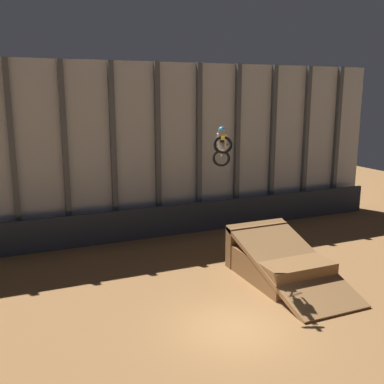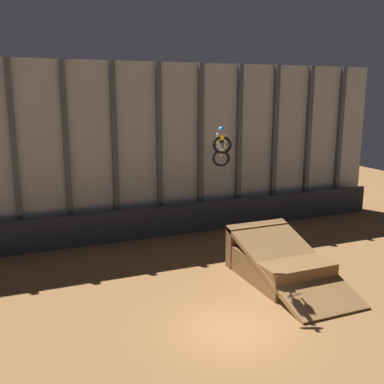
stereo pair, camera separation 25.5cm
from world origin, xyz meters
TOP-DOWN VIEW (x-y plane):
  - ground_plane at (0.00, 0.00)m, footprint 60.00×60.00m
  - arena_back_wall at (0.00, 11.61)m, footprint 32.00×0.40m
  - lower_barrier at (0.00, 10.76)m, footprint 31.36×0.20m
  - dirt_ramp at (3.95, 3.31)m, footprint 3.07×6.08m
  - rider_bike_solo at (1.11, 3.31)m, footprint 1.36×1.83m

SIDE VIEW (x-z plane):
  - ground_plane at x=0.00m, z-range 0.00..0.00m
  - dirt_ramp at x=3.95m, z-range -0.36..1.75m
  - lower_barrier at x=0.00m, z-range 0.00..1.76m
  - arena_back_wall at x=0.00m, z-range 0.00..9.66m
  - rider_bike_solo at x=1.11m, z-range 5.10..6.77m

